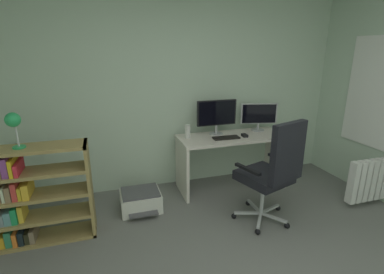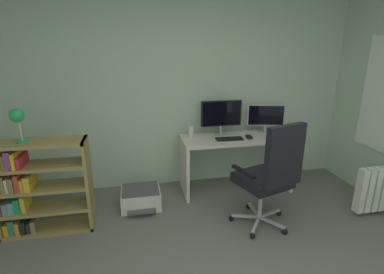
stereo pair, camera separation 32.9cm
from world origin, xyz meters
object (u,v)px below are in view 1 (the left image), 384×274
at_px(keyboard, 226,138).
at_px(computer_mouse, 245,135).
at_px(office_chair, 273,170).
at_px(desk_lamp, 13,122).
at_px(monitor_main, 217,114).
at_px(radiator, 379,179).
at_px(printer, 141,200).
at_px(desktop_speaker, 188,132).
at_px(bookshelf, 31,197).
at_px(desk, 232,150).
at_px(monitor_secondary, 259,115).

xyz_separation_m(keyboard, computer_mouse, (0.26, 0.00, 0.01)).
relative_size(office_chair, desk_lamp, 3.58).
xyz_separation_m(monitor_main, radiator, (1.72, -1.07, -0.69)).
bearing_deg(printer, desktop_speaker, 25.11).
bearing_deg(desktop_speaker, monitor_main, 6.54).
xyz_separation_m(desktop_speaker, desk_lamp, (-1.77, -0.59, 0.40)).
distance_m(monitor_main, bookshelf, 2.30).
relative_size(bookshelf, printer, 2.10).
bearing_deg(keyboard, desk_lamp, -166.91).
relative_size(computer_mouse, desktop_speaker, 0.59).
height_order(desk, radiator, desk).
distance_m(office_chair, radiator, 1.55).
bearing_deg(desk_lamp, office_chair, -10.38).
bearing_deg(monitor_main, keyboard, -77.73).
height_order(desk, desktop_speaker, desktop_speaker).
bearing_deg(monitor_secondary, desk_lamp, -167.26).
distance_m(desktop_speaker, radiator, 2.42).
bearing_deg(radiator, desk, 148.85).
bearing_deg(computer_mouse, desktop_speaker, 169.77).
bearing_deg(bookshelf, computer_mouse, 9.66).
distance_m(desk, printer, 1.36).
xyz_separation_m(desk_lamp, radiator, (3.90, -0.43, -0.90)).
relative_size(office_chair, radiator, 1.33).
xyz_separation_m(desktop_speaker, office_chair, (0.62, -1.02, -0.18)).
relative_size(monitor_secondary, computer_mouse, 4.96).
height_order(desk, desk_lamp, desk_lamp).
height_order(printer, radiator, radiator).
relative_size(bookshelf, radiator, 1.10).
bearing_deg(radiator, office_chair, -179.75).
xyz_separation_m(desk, computer_mouse, (0.13, -0.08, 0.21)).
height_order(office_chair, desk_lamp, desk_lamp).
bearing_deg(monitor_main, bookshelf, -163.54).
xyz_separation_m(office_chair, printer, (-1.29, 0.71, -0.52)).
bearing_deg(desk, monitor_main, 143.23).
height_order(desk, computer_mouse, computer_mouse).
xyz_separation_m(desk_lamp, printer, (1.09, 0.27, -1.10)).
relative_size(monitor_secondary, radiator, 0.56).
xyz_separation_m(monitor_main, office_chair, (0.20, -1.07, -0.37)).
xyz_separation_m(desktop_speaker, bookshelf, (-1.73, -0.59, -0.34)).
relative_size(desk, printer, 3.08).
relative_size(monitor_main, keyboard, 1.59).
height_order(monitor_secondary, office_chair, office_chair).
height_order(bookshelf, radiator, bookshelf).
height_order(bookshelf, printer, bookshelf).
height_order(monitor_secondary, printer, monitor_secondary).
distance_m(desk, bookshelf, 2.38).
relative_size(monitor_secondary, office_chair, 0.42).
bearing_deg(computer_mouse, keyboard, -176.39).
height_order(keyboard, desktop_speaker, desktop_speaker).
bearing_deg(bookshelf, printer, 14.35).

